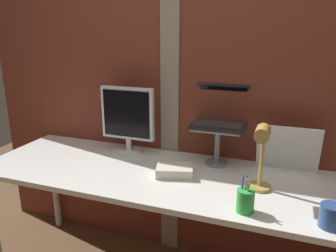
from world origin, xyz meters
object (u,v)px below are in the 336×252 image
monitor (128,117)px  laptop (221,113)px  whiteboard_panel (288,149)px  desk_lamp (262,151)px  pen_cup (245,200)px  coffee_mug (332,216)px

monitor → laptop: (0.59, 0.08, 0.06)m
monitor → laptop: size_ratio=1.37×
laptop → whiteboard_panel: size_ratio=0.92×
desk_lamp → pen_cup: (-0.04, -0.20, -0.17)m
coffee_mug → whiteboard_panel: bearing=109.6°
monitor → coffee_mug: monitor is taller
monitor → whiteboard_panel: (0.98, 0.04, -0.10)m
coffee_mug → laptop: bearing=135.8°
desk_lamp → pen_cup: 0.26m
whiteboard_panel → coffee_mug: bearing=-70.4°
pen_cup → coffee_mug: bearing=0.0°
whiteboard_panel → coffee_mug: size_ratio=2.58×
pen_cup → coffee_mug: 0.35m
desk_lamp → coffee_mug: 0.41m
monitor → whiteboard_panel: 0.99m
laptop → pen_cup: 0.66m
whiteboard_panel → coffee_mug: (0.19, -0.53, -0.09)m
laptop → pen_cup: (0.24, -0.57, -0.24)m
whiteboard_panel → coffee_mug: whiteboard_panel is taller
desk_lamp → pen_cup: size_ratio=2.07×
desk_lamp → pen_cup: bearing=-100.9°
whiteboard_panel → laptop: bearing=174.7°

